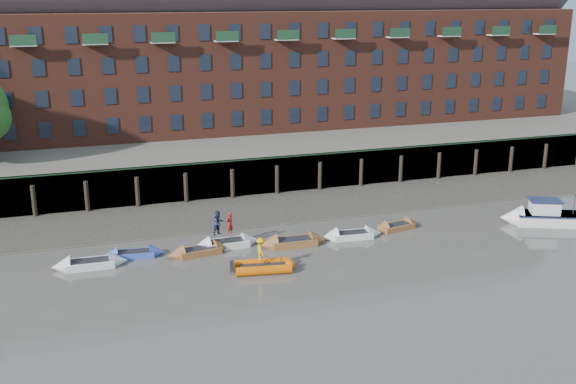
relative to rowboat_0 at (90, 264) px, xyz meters
name	(u,v)px	position (x,y,z in m)	size (l,w,h in m)	color
ground	(355,302)	(14.31, -9.97, -0.24)	(220.00, 220.00, 0.00)	#56524B
foreshore	(267,209)	(14.31, 8.03, -0.24)	(110.00, 8.00, 0.50)	#3D382F
mud_band	(280,222)	(14.31, 4.63, -0.24)	(110.00, 1.60, 0.10)	#4C4336
river_wall	(253,177)	(14.31, 12.41, 1.35)	(110.00, 1.23, 3.30)	#2D2A26
bank_terrace	(219,144)	(14.31, 26.03, 1.36)	(110.00, 28.00, 3.20)	#5E594D
apartment_terrace	(214,35)	(14.31, 27.02, 12.58)	(80.60, 15.56, 20.98)	brown
rowboat_0	(90,264)	(0.00, 0.00, 0.00)	(4.81, 1.56, 1.38)	silver
rowboat_1	(134,254)	(2.87, 0.89, -0.03)	(4.23, 1.58, 1.20)	#3853B4
rowboat_2	(199,251)	(7.14, 0.02, -0.02)	(4.58, 1.89, 1.29)	brown
rowboat_3	(226,244)	(9.20, 0.77, 0.00)	(4.82, 1.56, 1.38)	silver
rowboat_4	(294,242)	(13.76, -0.38, 0.01)	(4.99, 1.71, 1.43)	brown
rowboat_5	(352,235)	(18.23, -0.30, -0.01)	(4.61, 1.70, 1.31)	silver
rowboat_6	(397,227)	(22.16, 0.38, -0.03)	(4.27, 1.97, 1.20)	brown
rib_tender	(265,266)	(10.63, -4.05, 0.05)	(3.96, 2.34, 0.67)	#D35804
motor_launch	(535,216)	(32.83, -1.77, 0.39)	(6.34, 4.19, 2.50)	silver
person_rower_a	(230,223)	(9.46, 0.76, 1.49)	(0.59, 0.38, 1.61)	maroon
person_rower_b	(219,223)	(8.71, 0.88, 1.55)	(0.84, 0.66, 1.73)	#19233F
person_rib_crew	(261,250)	(10.38, -3.92, 1.17)	(1.02, 0.59, 1.59)	orange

